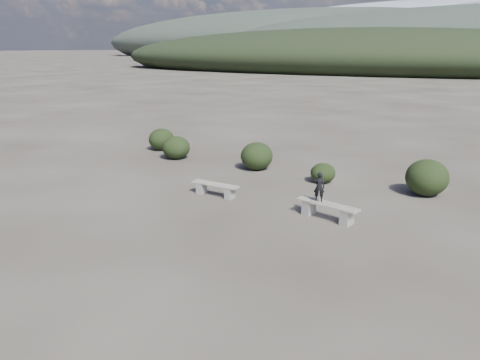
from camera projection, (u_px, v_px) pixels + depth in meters
The scene contains 9 objects.
ground at pixel (183, 264), 10.90m from camera, with size 1200.00×1200.00×0.00m, color #332D27.
bench_left at pixel (215, 188), 15.80m from camera, with size 1.74×0.41×0.43m.
bench_right at pixel (327, 210), 13.64m from camera, with size 1.98×0.83×0.49m.
seated_person at pixel (319, 187), 13.67m from camera, with size 0.32×0.21×0.88m, color black.
shrub_a at pixel (176, 148), 21.03m from camera, with size 1.25×1.25×1.02m, color black.
shrub_b at pixel (257, 156), 19.14m from camera, with size 1.32×1.32×1.13m, color black.
shrub_c at pixel (323, 173), 17.33m from camera, with size 0.93×0.93×0.74m, color black.
shrub_d at pixel (427, 178), 15.79m from camera, with size 1.42×1.42×1.24m, color black.
shrub_f at pixel (162, 139), 22.81m from camera, with size 1.25×1.25×1.05m, color black.
Camera 1 is at (6.04, -8.02, 4.87)m, focal length 35.00 mm.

